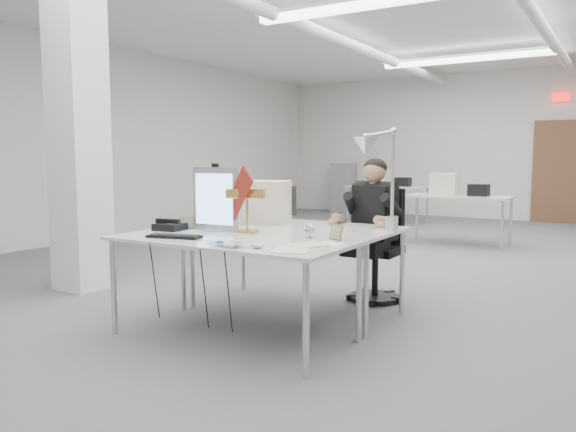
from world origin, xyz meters
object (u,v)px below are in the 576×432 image
desk_main (233,240)px  seated_person (374,206)px  desk_phone (170,227)px  beige_monitor (266,202)px  architect_lamp (381,180)px  office_chair (375,252)px  bankers_lamp (247,210)px  laptop (220,244)px  monitor (216,199)px

desk_main → seated_person: (0.47, 1.54, 0.16)m
desk_phone → beige_monitor: 0.93m
seated_person → desk_phone: bearing=-115.0°
seated_person → architect_lamp: bearing=-49.6°
desk_phone → architect_lamp: 1.74m
office_chair → bankers_lamp: size_ratio=2.69×
laptop → desk_phone: size_ratio=1.47×
architect_lamp → monitor: bearing=-173.5°
seated_person → beige_monitor: size_ratio=2.12×
office_chair → desk_phone: bearing=-114.0°
desk_main → laptop: laptop is taller
architect_lamp → laptop: bearing=-137.3°
office_chair → seated_person: (0.00, -0.05, 0.43)m
seated_person → architect_lamp: 0.92m
seated_person → monitor: size_ratio=1.66×
monitor → bankers_lamp: size_ratio=1.47×
monitor → desk_phone: bearing=-153.8°
office_chair → seated_person: 0.44m
desk_phone → monitor: bearing=22.0°
laptop → architect_lamp: (0.71, 1.07, 0.41)m
desk_main → architect_lamp: bearing=41.2°
bankers_lamp → architect_lamp: architect_lamp is taller
office_chair → laptop: size_ratio=2.90×
monitor → laptop: bearing=-52.3°
office_chair → laptop: 1.97m
monitor → beige_monitor: monitor is taller
monitor → beige_monitor: 0.66m
laptop → desk_main: bearing=131.7°
desk_main → laptop: 0.36m
office_chair → monitor: (-0.86, -1.30, 0.54)m
seated_person → office_chair: bearing=104.7°
monitor → desk_phone: (-0.33, -0.18, -0.23)m
laptop → architect_lamp: 1.35m
seated_person → monitor: bearing=-109.7°
office_chair → monitor: 1.65m
bankers_lamp → beige_monitor: (-0.23, 0.62, 0.02)m
laptop → bankers_lamp: 0.71m
desk_main → seated_person: seated_person is taller
desk_main → office_chair: 1.68m
desk_main → laptop: (0.14, -0.33, 0.03)m
laptop → bankers_lamp: size_ratio=0.93×
monitor → architect_lamp: size_ratio=0.61×
seated_person → bankers_lamp: size_ratio=2.45×
office_chair → monitor: size_ratio=1.82×
desk_main → bankers_lamp: 0.39m
monitor → architect_lamp: (1.24, 0.46, 0.16)m
desk_main → beige_monitor: beige_monitor is taller
desk_main → monitor: 0.55m
seated_person → architect_lamp: (0.38, -0.79, 0.28)m
beige_monitor → architect_lamp: (1.18, -0.20, 0.23)m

